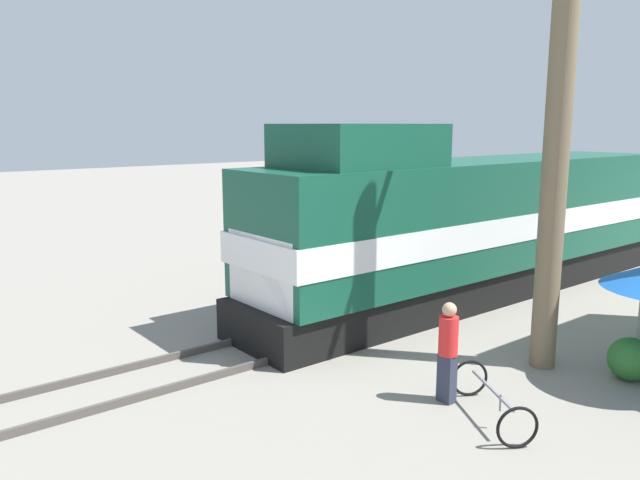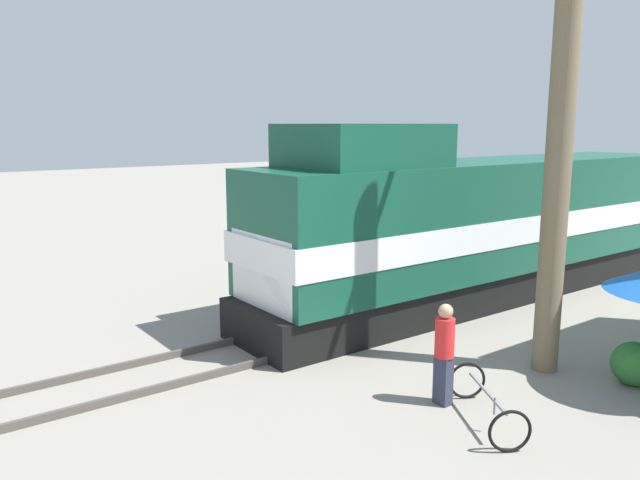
{
  "view_description": "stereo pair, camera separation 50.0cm",
  "coord_description": "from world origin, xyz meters",
  "px_view_note": "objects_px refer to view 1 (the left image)",
  "views": [
    {
      "loc": [
        10.78,
        -11.46,
        4.82
      ],
      "look_at": [
        1.2,
        -3.77,
        2.54
      ],
      "focal_mm": 35.0,
      "sensor_mm": 36.0,
      "label": 1
    },
    {
      "loc": [
        11.08,
        -11.06,
        4.82
      ],
      "look_at": [
        1.2,
        -3.77,
        2.54
      ],
      "focal_mm": 35.0,
      "sensor_mm": 36.0,
      "label": 2
    }
  ],
  "objects_px": {
    "locomotive": "(469,225)",
    "utility_pole": "(557,144)",
    "person_bystander": "(448,348)",
    "bicycle": "(492,400)"
  },
  "relations": [
    {
      "from": "locomotive",
      "to": "utility_pole",
      "type": "relative_size",
      "value": 1.75
    },
    {
      "from": "locomotive",
      "to": "bicycle",
      "type": "relative_size",
      "value": 7.72
    },
    {
      "from": "utility_pole",
      "to": "bicycle",
      "type": "bearing_deg",
      "value": -73.97
    },
    {
      "from": "utility_pole",
      "to": "bicycle",
      "type": "height_order",
      "value": "utility_pole"
    },
    {
      "from": "locomotive",
      "to": "bicycle",
      "type": "xyz_separation_m",
      "value": [
        5.05,
        -5.75,
        -1.71
      ]
    },
    {
      "from": "locomotive",
      "to": "utility_pole",
      "type": "bearing_deg",
      "value": -34.78
    },
    {
      "from": "person_bystander",
      "to": "bicycle",
      "type": "distance_m",
      "value": 1.12
    },
    {
      "from": "locomotive",
      "to": "person_bystander",
      "type": "relative_size",
      "value": 8.54
    },
    {
      "from": "locomotive",
      "to": "person_bystander",
      "type": "distance_m",
      "value": 7.19
    },
    {
      "from": "utility_pole",
      "to": "person_bystander",
      "type": "height_order",
      "value": "utility_pole"
    }
  ]
}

